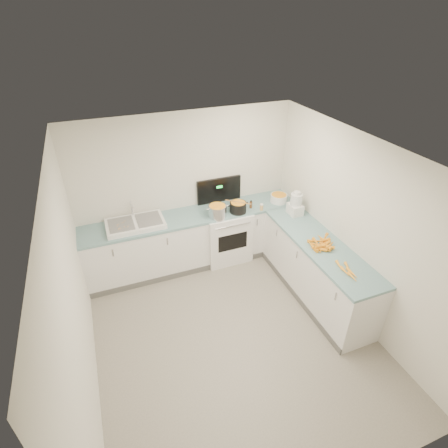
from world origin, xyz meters
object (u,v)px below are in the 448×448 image
object	(u,v)px
stove	(225,233)
black_pot	(238,208)
food_processor	(296,205)
mixing_bowl	(279,198)
steel_pot	(217,212)
extract_bottle	(251,205)
sink	(135,224)
spice_jar	(262,207)

from	to	relation	value
stove	black_pot	bearing A→B (deg)	-45.83
food_processor	mixing_bowl	bearing A→B (deg)	94.92
mixing_bowl	steel_pot	bearing A→B (deg)	-175.93
steel_pot	extract_bottle	size ratio (longest dim) A/B	2.56
sink	steel_pot	world-z (taller)	sink
extract_bottle	food_processor	xyz separation A→B (m)	(0.57, -0.43, 0.11)
spice_jar	steel_pot	bearing A→B (deg)	174.38
black_pot	extract_bottle	bearing A→B (deg)	10.69
sink	mixing_bowl	distance (m)	2.39
sink	spice_jar	world-z (taller)	sink
steel_pot	food_processor	distance (m)	1.23
stove	spice_jar	world-z (taller)	stove
steel_pot	black_pot	bearing A→B (deg)	1.50
sink	extract_bottle	size ratio (longest dim) A/B	7.70
sink	extract_bottle	world-z (taller)	sink
sink	black_pot	world-z (taller)	sink
black_pot	extract_bottle	world-z (taller)	black_pot
spice_jar	food_processor	size ratio (longest dim) A/B	0.24
stove	mixing_bowl	size ratio (longest dim) A/B	4.80
sink	steel_pot	size ratio (longest dim) A/B	3.01
sink	extract_bottle	distance (m)	1.86
spice_jar	black_pot	bearing A→B (deg)	167.88
mixing_bowl	extract_bottle	bearing A→B (deg)	-177.36
extract_bottle	food_processor	distance (m)	0.72
black_pot	food_processor	bearing A→B (deg)	-25.36
mixing_bowl	extract_bottle	xyz separation A→B (m)	(-0.53, -0.02, -0.01)
steel_pot	mixing_bowl	distance (m)	1.14
mixing_bowl	sink	bearing A→B (deg)	177.47
mixing_bowl	spice_jar	size ratio (longest dim) A/B	3.02
stove	spice_jar	bearing A→B (deg)	-24.34
stove	extract_bottle	world-z (taller)	stove
sink	mixing_bowl	bearing A→B (deg)	-2.53
mixing_bowl	food_processor	xyz separation A→B (m)	(0.04, -0.46, 0.10)
black_pot	stove	bearing A→B (deg)	134.17
stove	food_processor	distance (m)	1.28
stove	mixing_bowl	bearing A→B (deg)	-5.49
steel_pot	spice_jar	size ratio (longest dim) A/B	3.05
steel_pot	spice_jar	xyz separation A→B (m)	(0.74, -0.07, -0.04)
stove	extract_bottle	size ratio (longest dim) A/B	12.18
sink	food_processor	size ratio (longest dim) A/B	2.18
food_processor	steel_pot	bearing A→B (deg)	162.13
extract_bottle	sink	bearing A→B (deg)	176.00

